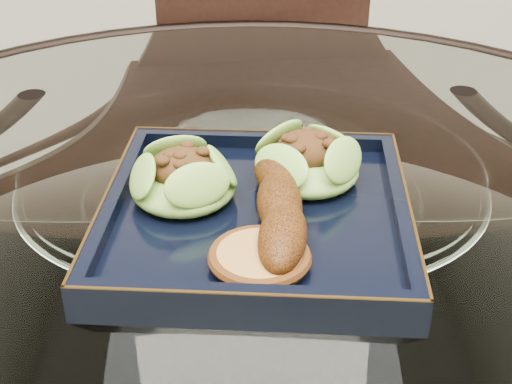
{
  "coord_description": "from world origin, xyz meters",
  "views": [
    {
      "loc": [
        -0.01,
        -0.58,
        1.12
      ],
      "look_at": [
        0.0,
        -0.04,
        0.8
      ],
      "focal_mm": 50.0,
      "sensor_mm": 36.0,
      "label": 1
    }
  ],
  "objects": [
    {
      "name": "dining_table",
      "position": [
        -0.0,
        -0.0,
        0.6
      ],
      "size": [
        1.13,
        1.13,
        0.77
      ],
      "color": "white",
      "rests_on": "ground"
    },
    {
      "name": "dining_chair",
      "position": [
        0.04,
        0.48,
        0.48
      ],
      "size": [
        0.4,
        0.4,
        0.86
      ],
      "rotation": [
        0.0,
        0.0,
        0.09
      ],
      "color": "black",
      "rests_on": "ground"
    },
    {
      "name": "navy_plate",
      "position": [
        0.0,
        -0.04,
        0.77
      ],
      "size": [
        0.29,
        0.29,
        0.02
      ],
      "primitive_type": "cube",
      "rotation": [
        0.0,
        0.0,
        -0.08
      ],
      "color": "black",
      "rests_on": "dining_table"
    },
    {
      "name": "lettuce_wrap_left",
      "position": [
        -0.06,
        -0.02,
        0.8
      ],
      "size": [
        0.1,
        0.1,
        0.03
      ],
      "primitive_type": "ellipsoid",
      "rotation": [
        0.0,
        0.0,
        -0.1
      ],
      "color": "#56972B",
      "rests_on": "navy_plate"
    },
    {
      "name": "lettuce_wrap_right",
      "position": [
        0.05,
        0.01,
        0.8
      ],
      "size": [
        0.13,
        0.13,
        0.04
      ],
      "primitive_type": "ellipsoid",
      "rotation": [
        0.0,
        0.0,
        0.42
      ],
      "color": "#5C9C2D",
      "rests_on": "navy_plate"
    },
    {
      "name": "roasted_plantain",
      "position": [
        0.02,
        -0.06,
        0.8
      ],
      "size": [
        0.04,
        0.19,
        0.04
      ],
      "primitive_type": "ellipsoid",
      "rotation": [
        0.0,
        0.0,
        1.57
      ],
      "color": "#5E2C09",
      "rests_on": "navy_plate"
    },
    {
      "name": "crumb_patty",
      "position": [
        0.0,
        -0.12,
        0.79
      ],
      "size": [
        0.07,
        0.07,
        0.01
      ],
      "primitive_type": "cylinder",
      "rotation": [
        0.0,
        0.0,
        0.01
      ],
      "color": "#CC8044",
      "rests_on": "navy_plate"
    }
  ]
}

